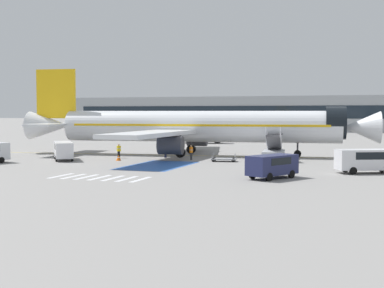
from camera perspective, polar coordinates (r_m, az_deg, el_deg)
name	(u,v)px	position (r m, az deg, el deg)	size (l,w,h in m)	color
ground_plane	(196,156)	(62.90, 0.42, -1.31)	(600.00, 600.00, 0.00)	gray
apron_leadline_yellow	(199,156)	(63.71, 0.78, -1.25)	(0.20, 76.86, 0.01)	gold
apron_stand_patch_blue	(158,165)	(52.21, -3.62, -2.30)	(5.37, 9.75, 0.01)	#2856A8
apron_walkway_bar_0	(61,176)	(45.10, -13.81, -3.31)	(0.44, 3.60, 0.01)	silver
apron_walkway_bar_1	(74,176)	(44.45, -12.51, -3.39)	(0.44, 3.60, 0.01)	silver
apron_walkway_bar_2	(87,177)	(43.83, -11.18, -3.47)	(0.44, 3.60, 0.01)	silver
apron_walkway_bar_3	(100,178)	(43.23, -9.82, -3.55)	(0.44, 3.60, 0.01)	silver
apron_walkway_bar_4	(113,178)	(42.65, -8.41, -3.63)	(0.44, 3.60, 0.01)	silver
apron_walkway_bar_5	(127,179)	(42.11, -6.97, -3.71)	(0.44, 3.60, 0.01)	silver
apron_walkway_bar_6	(141,179)	(41.58, -5.48, -3.79)	(0.44, 3.60, 0.01)	silver
airliner	(194,127)	(63.66, 0.19, 1.88)	(42.56, 33.96, 10.55)	silver
boarding_stairs_forward	(274,152)	(58.15, 8.70, -0.81)	(2.82, 5.44, 3.66)	#ADB2BA
fuel_tanker	(198,132)	(89.04, 0.62, 1.24)	(9.35, 3.89, 3.52)	#38383D
service_van_0	(368,159)	(47.93, 18.25, -1.52)	(5.59, 3.96, 2.03)	silver
service_van_1	(272,164)	(42.35, 8.55, -2.16)	(3.70, 4.71, 1.85)	#1E234C
service_van_3	(63,149)	(59.46, -13.57, -0.54)	(4.53, 5.22, 1.97)	silver
baggage_cart	(224,159)	(56.37, 3.43, -1.61)	(2.84, 1.97, 0.87)	gray
ground_crew_0	(119,150)	(61.01, -7.82, -0.64)	(0.40, 0.49, 1.59)	black
ground_crew_1	(191,151)	(58.21, -0.09, -0.80)	(0.27, 0.45, 1.60)	#2D2D33
ground_crew_2	(165,148)	(60.84, -2.85, -0.46)	(0.47, 0.33, 1.86)	#191E38
traffic_cone_0	(288,162)	(53.34, 10.19, -1.92)	(0.51, 0.51, 0.56)	orange
traffic_cone_1	(119,158)	(57.84, -7.84, -1.47)	(0.54, 0.54, 0.60)	orange
terminal_building	(299,114)	(146.46, 11.36, 3.18)	(130.71, 12.10, 9.35)	#9EA3A8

